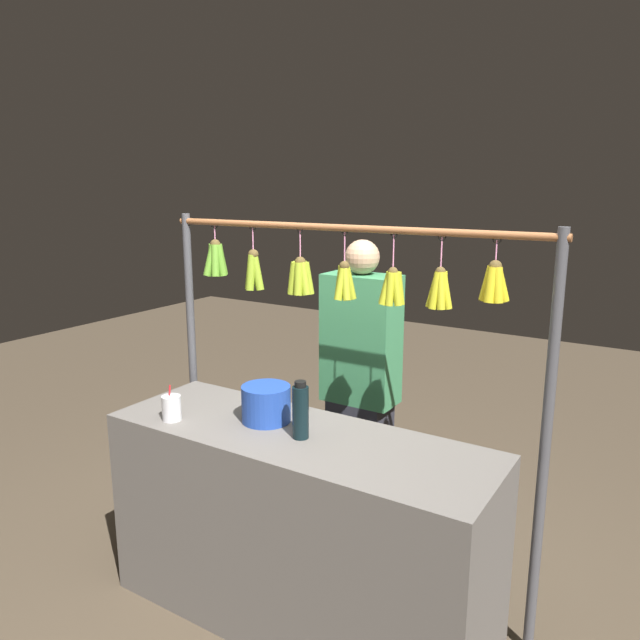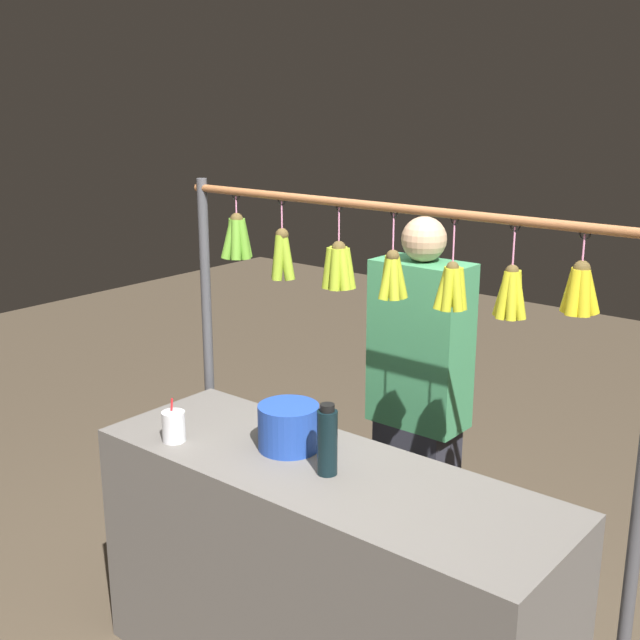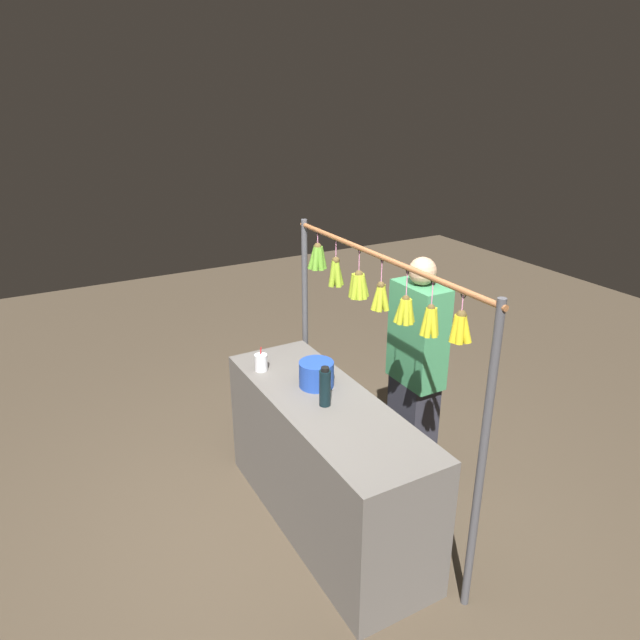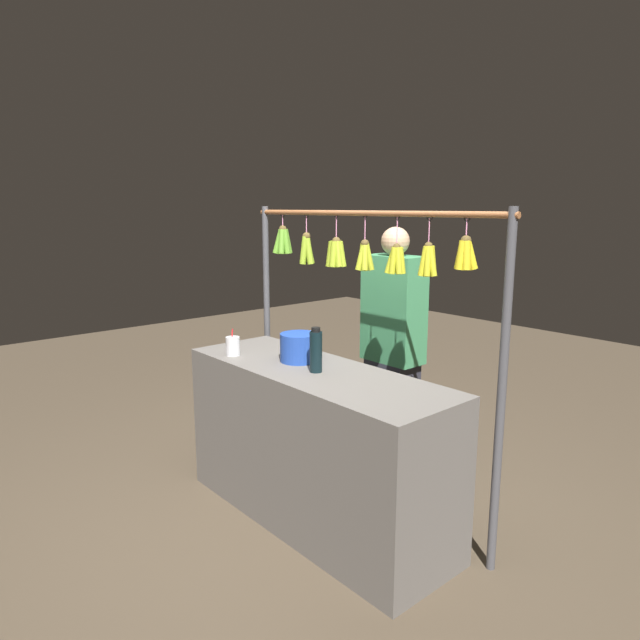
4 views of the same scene
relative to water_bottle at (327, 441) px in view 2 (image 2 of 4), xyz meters
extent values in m
cube|color=#66605B|center=(0.04, -0.03, -0.58)|extent=(1.76, 0.60, 0.92)
cylinder|color=#4C4C51|center=(-0.92, -0.39, -0.13)|extent=(0.04, 0.04, 1.82)
cylinder|color=#4C4C51|center=(1.00, -0.39, -0.13)|extent=(0.04, 0.04, 1.82)
cylinder|color=#9E6038|center=(0.04, -0.39, 0.75)|extent=(1.98, 0.03, 0.03)
torus|color=black|center=(-0.67, -0.39, 0.73)|extent=(0.04, 0.01, 0.04)
cylinder|color=pink|center=(-0.67, -0.39, 0.67)|extent=(0.01, 0.01, 0.11)
sphere|color=brown|center=(-0.67, -0.39, 0.62)|extent=(0.05, 0.05, 0.05)
cylinder|color=yellow|center=(-0.65, -0.39, 0.55)|extent=(0.07, 0.04, 0.15)
cylinder|color=yellow|center=(-0.67, -0.36, 0.55)|extent=(0.04, 0.06, 0.15)
cylinder|color=yellow|center=(-0.69, -0.37, 0.55)|extent=(0.06, 0.05, 0.15)
cylinder|color=yellow|center=(-0.70, -0.40, 0.55)|extent=(0.07, 0.06, 0.15)
cylinder|color=yellow|center=(-0.67, -0.41, 0.55)|extent=(0.05, 0.06, 0.15)
torus|color=black|center=(-0.45, -0.39, 0.73)|extent=(0.04, 0.01, 0.04)
cylinder|color=pink|center=(-0.45, -0.39, 0.65)|extent=(0.01, 0.01, 0.14)
sphere|color=brown|center=(-0.45, -0.39, 0.58)|extent=(0.04, 0.04, 0.04)
cylinder|color=gold|center=(-0.42, -0.39, 0.50)|extent=(0.07, 0.03, 0.16)
cylinder|color=gold|center=(-0.44, -0.37, 0.50)|extent=(0.04, 0.06, 0.16)
cylinder|color=gold|center=(-0.46, -0.37, 0.50)|extent=(0.05, 0.06, 0.16)
cylinder|color=gold|center=(-0.47, -0.39, 0.50)|extent=(0.06, 0.04, 0.16)
cylinder|color=gold|center=(-0.46, -0.41, 0.50)|extent=(0.04, 0.05, 0.16)
cylinder|color=gold|center=(-0.43, -0.41, 0.50)|extent=(0.05, 0.06, 0.16)
torus|color=black|center=(-0.23, -0.39, 0.73)|extent=(0.04, 0.02, 0.04)
cylinder|color=pink|center=(-0.23, -0.39, 0.65)|extent=(0.01, 0.01, 0.16)
sphere|color=brown|center=(-0.23, -0.39, 0.57)|extent=(0.04, 0.04, 0.04)
cylinder|color=gold|center=(-0.20, -0.38, 0.49)|extent=(0.07, 0.04, 0.15)
cylinder|color=gold|center=(-0.21, -0.36, 0.49)|extent=(0.06, 0.07, 0.15)
cylinder|color=gold|center=(-0.23, -0.36, 0.49)|extent=(0.04, 0.05, 0.15)
cylinder|color=gold|center=(-0.26, -0.38, 0.49)|extent=(0.06, 0.05, 0.15)
cylinder|color=gold|center=(-0.26, -0.40, 0.49)|extent=(0.05, 0.04, 0.15)
cylinder|color=gold|center=(-0.24, -0.42, 0.49)|extent=(0.04, 0.06, 0.15)
cylinder|color=gold|center=(-0.21, -0.41, 0.49)|extent=(0.06, 0.06, 0.15)
torus|color=black|center=(0.01, -0.39, 0.73)|extent=(0.04, 0.01, 0.04)
cylinder|color=pink|center=(0.01, -0.39, 0.65)|extent=(0.01, 0.01, 0.15)
sphere|color=brown|center=(0.01, -0.39, 0.57)|extent=(0.05, 0.05, 0.05)
cylinder|color=#A9B625|center=(0.04, -0.39, 0.50)|extent=(0.06, 0.04, 0.16)
cylinder|color=#A9B625|center=(0.02, -0.37, 0.50)|extent=(0.05, 0.07, 0.16)
cylinder|color=#A9B625|center=(0.00, -0.37, 0.50)|extent=(0.07, 0.06, 0.16)
cylinder|color=#A9B625|center=(0.00, -0.40, 0.50)|extent=(0.06, 0.06, 0.16)
cylinder|color=#A9B625|center=(0.02, -0.41, 0.50)|extent=(0.04, 0.06, 0.16)
torus|color=black|center=(0.26, -0.39, 0.73)|extent=(0.04, 0.01, 0.04)
cylinder|color=pink|center=(0.26, -0.39, 0.65)|extent=(0.01, 0.01, 0.15)
sphere|color=brown|center=(0.26, -0.39, 0.58)|extent=(0.05, 0.05, 0.05)
cylinder|color=#99B027|center=(0.29, -0.39, 0.50)|extent=(0.07, 0.04, 0.16)
cylinder|color=#99B027|center=(0.28, -0.36, 0.50)|extent=(0.05, 0.05, 0.16)
cylinder|color=#99B027|center=(0.25, -0.35, 0.50)|extent=(0.05, 0.06, 0.16)
cylinder|color=#99B027|center=(0.23, -0.37, 0.50)|extent=(0.08, 0.06, 0.16)
cylinder|color=#99B027|center=(0.23, -0.40, 0.50)|extent=(0.07, 0.05, 0.16)
cylinder|color=#99B027|center=(0.25, -0.42, 0.50)|extent=(0.05, 0.08, 0.16)
cylinder|color=#99B027|center=(0.28, -0.42, 0.50)|extent=(0.05, 0.06, 0.16)
torus|color=black|center=(0.54, -0.39, 0.73)|extent=(0.04, 0.01, 0.04)
cylinder|color=pink|center=(0.54, -0.39, 0.66)|extent=(0.01, 0.01, 0.13)
sphere|color=brown|center=(0.54, -0.39, 0.59)|extent=(0.05, 0.05, 0.05)
cylinder|color=#8BAC29|center=(0.56, -0.39, 0.50)|extent=(0.07, 0.04, 0.18)
cylinder|color=#8BAC29|center=(0.55, -0.37, 0.50)|extent=(0.04, 0.06, 0.18)
cylinder|color=#8BAC29|center=(0.52, -0.39, 0.50)|extent=(0.07, 0.04, 0.18)
cylinder|color=#8BAC29|center=(0.54, -0.41, 0.50)|extent=(0.04, 0.08, 0.18)
torus|color=black|center=(0.80, -0.39, 0.73)|extent=(0.04, 0.01, 0.04)
cylinder|color=pink|center=(0.80, -0.39, 0.68)|extent=(0.01, 0.01, 0.09)
sphere|color=brown|center=(0.80, -0.39, 0.63)|extent=(0.05, 0.05, 0.05)
cylinder|color=#609E2D|center=(0.83, -0.39, 0.55)|extent=(0.06, 0.04, 0.17)
cylinder|color=#609E2D|center=(0.81, -0.36, 0.55)|extent=(0.06, 0.08, 0.17)
cylinder|color=#609E2D|center=(0.78, -0.36, 0.55)|extent=(0.06, 0.07, 0.17)
cylinder|color=#609E2D|center=(0.76, -0.39, 0.55)|extent=(0.07, 0.04, 0.17)
cylinder|color=#609E2D|center=(0.78, -0.42, 0.55)|extent=(0.05, 0.07, 0.17)
cylinder|color=#609E2D|center=(0.81, -0.41, 0.55)|extent=(0.05, 0.06, 0.17)
cylinder|color=black|center=(0.00, 0.00, -0.01)|extent=(0.07, 0.07, 0.23)
cylinder|color=black|center=(0.00, 0.00, 0.12)|extent=(0.05, 0.05, 0.02)
cylinder|color=#2347AB|center=(0.24, -0.07, -0.04)|extent=(0.22, 0.22, 0.17)
cylinder|color=silver|center=(0.61, 0.15, -0.06)|extent=(0.09, 0.09, 0.12)
cylinder|color=red|center=(0.63, 0.15, -0.04)|extent=(0.01, 0.03, 0.16)
cube|color=#2D2D38|center=(0.15, -0.80, -0.64)|extent=(0.32, 0.22, 0.81)
cube|color=#3F8C59|center=(0.15, -0.80, 0.12)|extent=(0.40, 0.22, 0.70)
sphere|color=tan|center=(0.15, -0.80, 0.56)|extent=(0.18, 0.18, 0.18)
camera|label=1|loc=(-1.36, 2.00, 0.94)|focal=34.07mm
camera|label=2|loc=(-1.60, 1.99, 1.13)|focal=45.94mm
camera|label=3|loc=(-2.64, 1.50, 1.65)|focal=32.33mm
camera|label=4|loc=(-2.32, 1.99, 0.78)|focal=32.02mm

